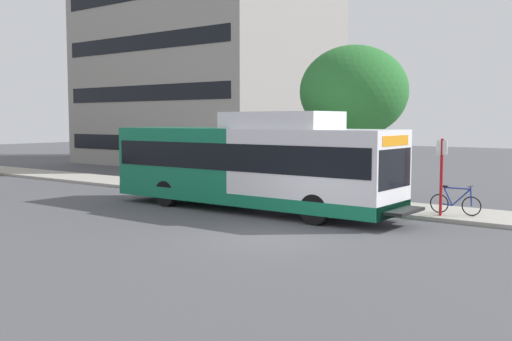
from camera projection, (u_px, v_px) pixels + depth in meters
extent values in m
plane|color=#4C4C51|center=(95.00, 212.00, 21.64)|extent=(120.00, 120.00, 0.00)
cube|color=#A8A399|center=(254.00, 195.00, 25.97)|extent=(3.00, 56.00, 0.14)
cube|color=white|center=(315.00, 169.00, 20.08)|extent=(2.54, 5.80, 2.73)
cube|color=#14724C|center=(192.00, 162.00, 23.59)|extent=(2.54, 5.80, 2.73)
cube|color=#14724C|center=(249.00, 196.00, 21.93)|extent=(2.57, 11.60, 0.44)
cube|color=black|center=(249.00, 155.00, 21.80)|extent=(2.58, 11.25, 0.96)
cube|color=black|center=(394.00, 169.00, 18.33)|extent=(2.34, 0.10, 1.24)
cube|color=orange|center=(395.00, 141.00, 18.25)|extent=(1.91, 0.08, 0.32)
cube|color=white|center=(281.00, 120.00, 20.81)|extent=(2.16, 4.06, 0.60)
cube|color=black|center=(405.00, 211.00, 18.21)|extent=(1.78, 0.60, 0.10)
cylinder|color=black|center=(315.00, 209.00, 18.86)|extent=(0.30, 1.00, 1.00)
cylinder|color=black|center=(349.00, 202.00, 20.65)|extent=(0.30, 1.00, 1.00)
cylinder|color=black|center=(166.00, 193.00, 22.97)|extent=(0.30, 1.00, 1.00)
cylinder|color=black|center=(206.00, 188.00, 24.76)|extent=(0.30, 1.00, 1.00)
cylinder|color=red|center=(441.00, 177.00, 19.78)|extent=(0.10, 0.10, 2.60)
cube|color=white|center=(442.00, 148.00, 19.68)|extent=(0.04, 0.36, 0.48)
torus|color=black|center=(471.00, 206.00, 19.78)|extent=(0.04, 0.66, 0.66)
torus|color=black|center=(439.00, 203.00, 20.45)|extent=(0.04, 0.66, 0.66)
cylinder|color=navy|center=(461.00, 197.00, 19.97)|extent=(0.05, 0.64, 0.64)
cylinder|color=navy|center=(448.00, 196.00, 20.24)|extent=(0.05, 0.34, 0.62)
cylinder|color=navy|center=(457.00, 188.00, 20.03)|extent=(0.05, 0.90, 0.05)
cylinder|color=navy|center=(446.00, 204.00, 20.31)|extent=(0.05, 0.45, 0.08)
cylinder|color=navy|center=(471.00, 196.00, 19.77)|extent=(0.05, 0.10, 0.67)
cylinder|color=black|center=(471.00, 186.00, 19.75)|extent=(0.52, 0.03, 0.03)
cube|color=black|center=(444.00, 186.00, 20.30)|extent=(0.12, 0.24, 0.06)
cylinder|color=#4C3823|center=(353.00, 165.00, 24.09)|extent=(0.28, 0.28, 2.73)
ellipsoid|color=#286B2D|center=(354.00, 91.00, 23.83)|extent=(4.37, 4.37, 3.72)
cube|color=black|center=(208.00, 141.00, 46.38)|extent=(13.41, 15.89, 1.10)
cube|color=black|center=(208.00, 96.00, 46.08)|extent=(13.41, 15.89, 1.10)
cube|color=black|center=(207.00, 51.00, 45.78)|extent=(13.41, 15.89, 1.10)
cube|color=black|center=(207.00, 6.00, 45.49)|extent=(13.41, 15.89, 1.10)
cylinder|color=#B7B7BC|center=(95.00, 121.00, 57.26)|extent=(1.10, 1.10, 6.44)
cylinder|color=#B7B7BC|center=(93.00, 54.00, 56.71)|extent=(0.91, 0.91, 6.44)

